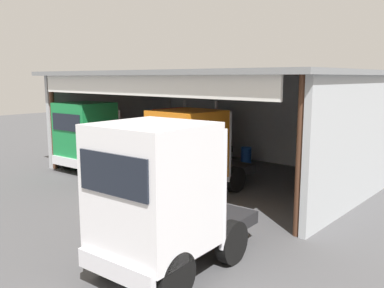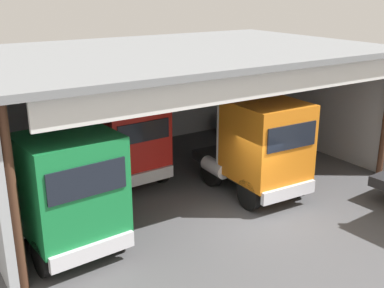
{
  "view_description": "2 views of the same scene",
  "coord_description": "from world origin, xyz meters",
  "px_view_note": "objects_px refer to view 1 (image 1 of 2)",
  "views": [
    {
      "loc": [
        12.47,
        -10.92,
        4.84
      ],
      "look_at": [
        0.0,
        3.24,
        1.72
      ],
      "focal_mm": 37.92,
      "sensor_mm": 36.0,
      "label": 1
    },
    {
      "loc": [
        -8.99,
        -10.74,
        7.25
      ],
      "look_at": [
        0.0,
        3.24,
        1.72
      ],
      "focal_mm": 44.26,
      "sensor_mm": 36.0,
      "label": 2
    }
  ],
  "objects_px": {
    "tool_cart": "(339,168)",
    "oil_drum": "(246,155)",
    "truck_white_center_bay": "(160,197)",
    "truck_green_left_bay": "(89,135)",
    "truck_red_center_right_bay": "(188,137)",
    "truck_orange_center_left_bay": "(191,151)"
  },
  "relations": [
    {
      "from": "oil_drum",
      "to": "tool_cart",
      "type": "bearing_deg",
      "value": 1.06
    },
    {
      "from": "truck_green_left_bay",
      "to": "truck_white_center_bay",
      "type": "distance_m",
      "value": 12.43
    },
    {
      "from": "truck_orange_center_left_bay",
      "to": "oil_drum",
      "type": "height_order",
      "value": "truck_orange_center_left_bay"
    },
    {
      "from": "truck_orange_center_left_bay",
      "to": "oil_drum",
      "type": "bearing_deg",
      "value": -73.09
    },
    {
      "from": "truck_white_center_bay",
      "to": "oil_drum",
      "type": "bearing_deg",
      "value": -69.02
    },
    {
      "from": "truck_red_center_right_bay",
      "to": "truck_white_center_bay",
      "type": "relative_size",
      "value": 0.93
    },
    {
      "from": "truck_orange_center_left_bay",
      "to": "oil_drum",
      "type": "distance_m",
      "value": 7.0
    },
    {
      "from": "tool_cart",
      "to": "truck_white_center_bay",
      "type": "bearing_deg",
      "value": -87.82
    },
    {
      "from": "truck_white_center_bay",
      "to": "truck_green_left_bay",
      "type": "bearing_deg",
      "value": -30.89
    },
    {
      "from": "truck_green_left_bay",
      "to": "oil_drum",
      "type": "distance_m",
      "value": 8.69
    },
    {
      "from": "truck_green_left_bay",
      "to": "truck_red_center_right_bay",
      "type": "distance_m",
      "value": 5.18
    },
    {
      "from": "tool_cart",
      "to": "oil_drum",
      "type": "bearing_deg",
      "value": -178.94
    },
    {
      "from": "truck_red_center_right_bay",
      "to": "tool_cart",
      "type": "height_order",
      "value": "truck_red_center_right_bay"
    },
    {
      "from": "truck_orange_center_left_bay",
      "to": "truck_white_center_bay",
      "type": "height_order",
      "value": "truck_white_center_bay"
    },
    {
      "from": "truck_white_center_bay",
      "to": "tool_cart",
      "type": "relative_size",
      "value": 5.03
    },
    {
      "from": "truck_white_center_bay",
      "to": "truck_orange_center_left_bay",
      "type": "bearing_deg",
      "value": -58.82
    },
    {
      "from": "truck_red_center_right_bay",
      "to": "oil_drum",
      "type": "relative_size",
      "value": 4.96
    },
    {
      "from": "truck_green_left_bay",
      "to": "tool_cart",
      "type": "relative_size",
      "value": 4.65
    },
    {
      "from": "truck_orange_center_left_bay",
      "to": "oil_drum",
      "type": "relative_size",
      "value": 5.38
    },
    {
      "from": "truck_green_left_bay",
      "to": "truck_red_center_right_bay",
      "type": "height_order",
      "value": "truck_red_center_right_bay"
    },
    {
      "from": "truck_red_center_right_bay",
      "to": "truck_orange_center_left_bay",
      "type": "relative_size",
      "value": 0.92
    },
    {
      "from": "truck_white_center_bay",
      "to": "tool_cart",
      "type": "distance_m",
      "value": 12.52
    }
  ]
}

